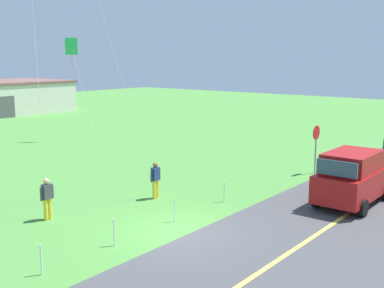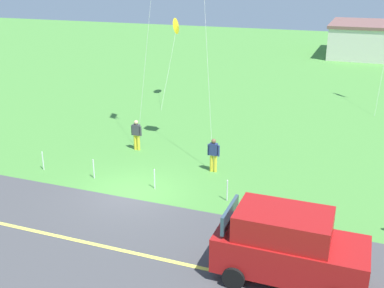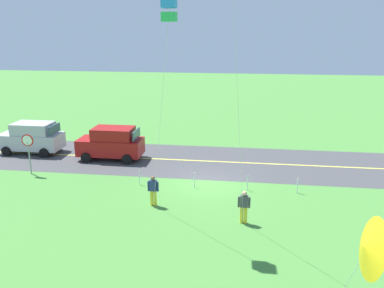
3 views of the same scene
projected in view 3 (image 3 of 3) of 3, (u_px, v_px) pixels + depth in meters
The scene contains 14 objects.
ground_plane at pixel (208, 184), 22.70m from camera, with size 120.00×120.00×0.10m, color #478438.
asphalt_road at pixel (213, 161), 26.49m from camera, with size 120.00×7.00×0.00m, color #424244.
road_centre_stripe at pixel (213, 161), 26.49m from camera, with size 120.00×0.16×0.00m, color #E5E04C.
car_suv_foreground at pixel (111, 143), 26.69m from camera, with size 4.40×2.12×2.24m.
car_parked_east_near at pixel (32, 137), 28.07m from camera, with size 4.40×2.12×2.24m.
stop_sign at pixel (28, 146), 23.70m from camera, with size 0.76×0.08×2.56m.
person_adult_near at pixel (153, 190), 19.62m from camera, with size 0.58×0.22×1.60m.
person_adult_companion at pixel (244, 206), 17.82m from camera, with size 0.58×0.22×1.60m.
kite_red_low at pixel (169, 11), 15.01m from camera, with size 1.67×2.43×9.81m.
kite_green_far at pixel (368, 248), 6.48m from camera, with size 0.36×3.71×5.70m.
fence_post_0 at pixel (297, 185), 21.25m from camera, with size 0.05×0.05×0.90m, color silver.
fence_post_1 at pixel (247, 183), 21.60m from camera, with size 0.05×0.05×0.90m, color silver.
fence_post_2 at pixel (194, 180), 21.98m from camera, with size 0.05×0.05×0.90m, color silver.
fence_post_3 at pixel (139, 177), 22.40m from camera, with size 0.05×0.05×0.90m, color silver.
Camera 3 is at (-1.94, 21.03, 8.64)m, focal length 36.28 mm.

